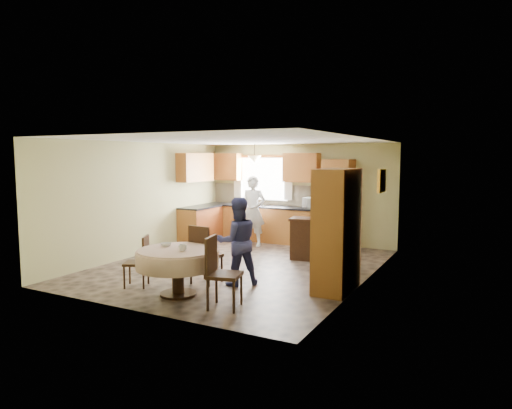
{
  "coord_description": "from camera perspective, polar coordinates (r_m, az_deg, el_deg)",
  "views": [
    {
      "loc": [
        4.47,
        -7.75,
        2.18
      ],
      "look_at": [
        0.21,
        0.3,
        1.22
      ],
      "focal_mm": 32.0,
      "sensor_mm": 36.0,
      "label": 1
    }
  ],
  "objects": [
    {
      "name": "cup_table",
      "position": [
        7.12,
        -9.16,
        -5.37
      ],
      "size": [
        0.16,
        0.16,
        0.1
      ],
      "primitive_type": "imported",
      "rotation": [
        0.0,
        0.0,
        0.35
      ],
      "color": "#B2B2B2",
      "rests_on": "dining_table"
    },
    {
      "name": "cupboard",
      "position": [
        7.5,
        10.08,
        -3.19
      ],
      "size": [
        0.52,
        1.04,
        1.99
      ],
      "primitive_type": "cube",
      "color": "#B0762F",
      "rests_on": "floor"
    },
    {
      "name": "oven_tower",
      "position": [
        11.02,
        10.2,
        0.06
      ],
      "size": [
        0.66,
        0.62,
        2.12
      ],
      "primitive_type": "cube",
      "color": "#B0762F",
      "rests_on": "floor"
    },
    {
      "name": "sideboard",
      "position": [
        9.74,
        7.73,
        -4.5
      ],
      "size": [
        1.23,
        0.66,
        0.83
      ],
      "primitive_type": "cube",
      "rotation": [
        0.0,
        0.0,
        0.16
      ],
      "color": "#37200F",
      "rests_on": "floor"
    },
    {
      "name": "counter_back",
      "position": [
        11.8,
        0.91,
        -0.23
      ],
      "size": [
        3.3,
        0.64,
        0.04
      ],
      "primitive_type": "cube",
      "color": "black",
      "rests_on": "base_cab_back"
    },
    {
      "name": "oven_lower",
      "position": [
        10.75,
        9.66,
        -1.73
      ],
      "size": [
        0.56,
        0.01,
        0.45
      ],
      "primitive_type": "cube",
      "color": "black",
      "rests_on": "oven_tower"
    },
    {
      "name": "space_heater",
      "position": [
        8.74,
        10.81,
        -6.67
      ],
      "size": [
        0.47,
        0.39,
        0.56
      ],
      "primitive_type": "cube",
      "rotation": [
        0.0,
        0.0,
        0.3
      ],
      "color": "black",
      "rests_on": "floor"
    },
    {
      "name": "chair_right",
      "position": [
        6.65,
        -4.65,
        -7.99
      ],
      "size": [
        0.55,
        0.55,
        1.04
      ],
      "rotation": [
        0.0,
        0.0,
        1.82
      ],
      "color": "#37200F",
      "rests_on": "floor"
    },
    {
      "name": "window",
      "position": [
        12.06,
        0.89,
        3.24
      ],
      "size": [
        1.4,
        0.03,
        1.1
      ],
      "primitive_type": "cube",
      "color": "white",
      "rests_on": "wall_back"
    },
    {
      "name": "curtain_left",
      "position": [
        12.37,
        -2.32,
        3.53
      ],
      "size": [
        0.22,
        0.02,
        1.15
      ],
      "primitive_type": "cube",
      "color": "white",
      "rests_on": "wall_back"
    },
    {
      "name": "person_sink",
      "position": [
        11.14,
        -0.37,
        -0.82
      ],
      "size": [
        0.69,
        0.52,
        1.71
      ],
      "primitive_type": "imported",
      "rotation": [
        0.0,
        0.0,
        0.18
      ],
      "color": "silver",
      "rests_on": "floor"
    },
    {
      "name": "microwave",
      "position": [
        11.17,
        7.27,
        0.17
      ],
      "size": [
        0.51,
        0.36,
        0.27
      ],
      "primitive_type": "imported",
      "rotation": [
        0.0,
        0.0,
        -0.05
      ],
      "color": "silver",
      "rests_on": "counter_back"
    },
    {
      "name": "wall_cab_left",
      "position": [
        12.44,
        -3.74,
        4.74
      ],
      "size": [
        0.85,
        0.33,
        0.72
      ],
      "primitive_type": "cube",
      "color": "#B9742E",
      "rests_on": "wall_back"
    },
    {
      "name": "person_dining",
      "position": [
        7.76,
        -2.35,
        -4.63
      ],
      "size": [
        0.92,
        0.92,
        1.5
      ],
      "primitive_type": "imported",
      "rotation": [
        0.0,
        0.0,
        3.92
      ],
      "color": "navy",
      "rests_on": "floor"
    },
    {
      "name": "pendant",
      "position": [
        11.62,
        -0.19,
        5.7
      ],
      "size": [
        0.36,
        0.36,
        0.18
      ],
      "primitive_type": "cone",
      "rotation": [
        3.14,
        0.0,
        0.0
      ],
      "color": "beige",
      "rests_on": "ceiling"
    },
    {
      "name": "oven_upper",
      "position": [
        10.7,
        9.71,
        0.92
      ],
      "size": [
        0.56,
        0.01,
        0.45
      ],
      "primitive_type": "cube",
      "color": "black",
      "rests_on": "oven_tower"
    },
    {
      "name": "wall_cab_right",
      "position": [
        11.44,
        5.71,
        4.61
      ],
      "size": [
        0.9,
        0.33,
        0.72
      ],
      "primitive_type": "cube",
      "color": "#B9742E",
      "rests_on": "wall_back"
    },
    {
      "name": "base_cab_back",
      "position": [
        11.86,
        0.91,
        -2.44
      ],
      "size": [
        3.3,
        0.6,
        0.88
      ],
      "primitive_type": "cube",
      "color": "#B0762F",
      "rests_on": "floor"
    },
    {
      "name": "backsplash",
      "position": [
        12.03,
        1.54,
        1.22
      ],
      "size": [
        3.3,
        0.02,
        0.55
      ],
      "primitive_type": "cube",
      "color": "#C2AE88",
      "rests_on": "wall_back"
    },
    {
      "name": "counter_left",
      "position": [
        11.72,
        -6.99,
        -0.32
      ],
      "size": [
        0.64,
        1.2,
        0.04
      ],
      "primitive_type": "cube",
      "color": "black",
      "rests_on": "base_cab_left"
    },
    {
      "name": "chair_left",
      "position": [
        7.95,
        -14.28,
        -6.59
      ],
      "size": [
        0.5,
        0.5,
        0.86
      ],
      "rotation": [
        0.0,
        0.0,
        -1.1
      ],
      "color": "#37200F",
      "rests_on": "floor"
    },
    {
      "name": "wall_right",
      "position": [
        8.05,
        13.54,
        -0.81
      ],
      "size": [
        0.02,
        6.0,
        2.5
      ],
      "primitive_type": "cube",
      "color": "tan",
      "rests_on": "floor"
    },
    {
      "name": "bowl_table",
      "position": [
        7.54,
        -11.17,
        -4.94
      ],
      "size": [
        0.18,
        0.18,
        0.05
      ],
      "primitive_type": "imported",
      "rotation": [
        0.0,
        0.0,
        -0.03
      ],
      "color": "#B2B2B2",
      "rests_on": "dining_table"
    },
    {
      "name": "wall_left",
      "position": [
        10.47,
        -14.01,
        0.72
      ],
      "size": [
        0.02,
        6.0,
        2.5
      ],
      "primitive_type": "cube",
      "color": "tan",
      "rests_on": "floor"
    },
    {
      "name": "dining_table",
      "position": [
        7.31,
        -9.76,
        -6.79
      ],
      "size": [
        1.3,
        1.3,
        0.74
      ],
      "color": "#37200F",
      "rests_on": "floor"
    },
    {
      "name": "wall_back",
      "position": [
        11.68,
        5.31,
        1.4
      ],
      "size": [
        5.0,
        0.02,
        2.5
      ],
      "primitive_type": "cube",
      "color": "tan",
      "rests_on": "floor"
    },
    {
      "name": "ceiling",
      "position": [
        8.96,
        -2.1,
        8.04
      ],
      "size": [
        5.0,
        6.0,
        0.01
      ],
      "primitive_type": "cube",
      "color": "white",
      "rests_on": "wall_back"
    },
    {
      "name": "bowl_sideboard",
      "position": [
        9.75,
        6.5,
        -1.85
      ],
      "size": [
        0.21,
        0.21,
        0.05
      ],
      "primitive_type": "imported",
      "rotation": [
        0.0,
        0.0,
        -0.05
      ],
      "color": "#B2B2B2",
      "rests_on": "sideboard"
    },
    {
      "name": "framed_picture",
      "position": [
        9.3,
        15.43,
        2.88
      ],
      "size": [
        0.06,
        0.55,
        0.46
      ],
      "color": "gold",
      "rests_on": "wall_right"
    },
    {
      "name": "curtain_right",
      "position": [
        11.69,
        4.06,
        3.38
      ],
      "size": [
        0.22,
        0.02,
        1.15
      ],
      "primitive_type": "cube",
      "color": "white",
      "rests_on": "wall_back"
    },
    {
      "name": "base_cab_left",
      "position": [
        11.78,
        -6.96,
        -2.54
      ],
      "size": [
        0.6,
        1.2,
        0.88
      ],
      "primitive_type": "cube",
      "color": "#B0762F",
      "rests_on": "floor"
    },
    {
      "name": "chair_back",
      "position": [
        7.88,
        -6.61,
        -5.89
      ],
      "size": [
        0.47,
        0.47,
        1.02
      ],
      "rotation": [
        0.0,
        0.0,
        3.09
      ],
      "color": "#37200F",
      "rests_on": "floor"
    },
    {
      "name": "wall_cab_side",
      "position": [
        11.73,
        -7.59,
        4.62
      ],
      "size": [
        0.33,
        1.2,
        0.72
      ],
      "primitive_type": "cube",
      "color": "#B9742E",
      "rests_on": "wall_left"
    },
    {
      "name": "wall_front",
      "position": [
        6.59,
        -15.21,
        -2.33
      ],
      "size": [
        5.0,
        0.02,
        2.5
      ],
      "primitive_type": "cube",
      "color": "tan",
      "rests_on": "floor"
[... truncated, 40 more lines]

